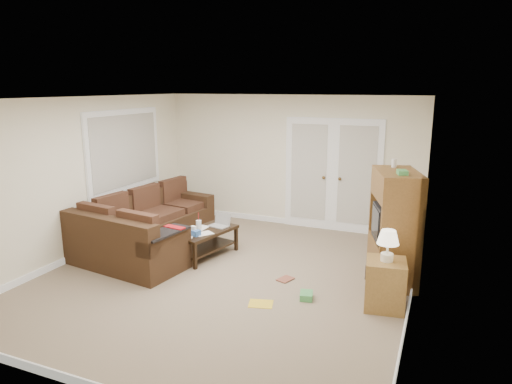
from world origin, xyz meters
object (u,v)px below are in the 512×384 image
at_px(sectional_sofa, 144,231).
at_px(tv_armoire, 394,226).
at_px(coffee_table, 207,242).
at_px(side_cabinet, 385,280).

xyz_separation_m(sectional_sofa, tv_armoire, (3.92, 0.32, 0.46)).
relative_size(coffee_table, side_cabinet, 1.16).
bearing_deg(sectional_sofa, coffee_table, 15.72).
height_order(sectional_sofa, tv_armoire, tv_armoire).
bearing_deg(sectional_sofa, side_cabinet, -0.11).
bearing_deg(side_cabinet, sectional_sofa, 163.96).
xyz_separation_m(tv_armoire, side_cabinet, (0.02, -0.87, -0.43)).
height_order(coffee_table, side_cabinet, side_cabinet).
distance_m(sectional_sofa, tv_armoire, 3.96).
bearing_deg(side_cabinet, tv_armoire, 83.33).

